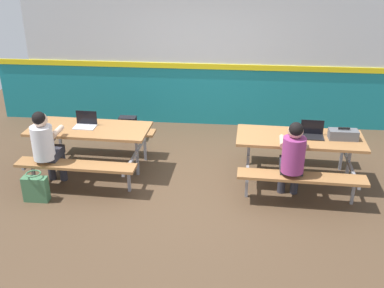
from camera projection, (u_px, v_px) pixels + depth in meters
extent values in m
cube|color=#4C3826|center=(191.00, 184.00, 6.77)|extent=(10.00, 10.00, 0.02)
cube|color=teal|center=(203.00, 96.00, 8.78)|extent=(8.00, 0.12, 1.10)
cube|color=yellow|center=(203.00, 66.00, 8.47)|extent=(8.00, 0.03, 0.10)
cube|color=silver|center=(204.00, 25.00, 8.22)|extent=(6.72, 0.12, 1.40)
cube|color=#9E6B3D|center=(89.00, 129.00, 6.83)|extent=(1.82, 0.82, 0.04)
cube|color=#9E6B3D|center=(76.00, 165.00, 6.37)|extent=(1.71, 0.34, 0.04)
cube|color=#9E6B3D|center=(104.00, 131.00, 7.52)|extent=(1.71, 0.34, 0.04)
cube|color=gray|center=(47.00, 149.00, 7.07)|extent=(0.04, 0.04, 0.70)
cube|color=gray|center=(46.00, 146.00, 7.05)|extent=(0.10, 1.55, 0.04)
cube|color=gray|center=(33.00, 172.00, 6.67)|extent=(0.04, 0.04, 0.41)
cube|color=gray|center=(61.00, 144.00, 7.59)|extent=(0.04, 0.04, 0.41)
cube|color=gray|center=(137.00, 154.00, 6.89)|extent=(0.04, 0.04, 0.70)
cube|color=gray|center=(137.00, 152.00, 6.88)|extent=(0.10, 1.55, 0.04)
cube|color=gray|center=(129.00, 178.00, 6.49)|extent=(0.04, 0.04, 0.41)
cube|color=gray|center=(145.00, 149.00, 7.41)|extent=(0.04, 0.04, 0.41)
cube|color=#9E6B3D|center=(300.00, 138.00, 6.51)|extent=(1.82, 0.82, 0.04)
cube|color=#9E6B3D|center=(302.00, 177.00, 6.06)|extent=(1.71, 0.34, 0.04)
cube|color=#9E6B3D|center=(295.00, 139.00, 7.20)|extent=(1.71, 0.34, 0.04)
cube|color=gray|center=(248.00, 158.00, 6.75)|extent=(0.04, 0.04, 0.70)
cube|color=gray|center=(248.00, 156.00, 6.74)|extent=(0.10, 1.55, 0.04)
cube|color=gray|center=(247.00, 184.00, 6.35)|extent=(0.04, 0.04, 0.41)
cube|color=gray|center=(248.00, 153.00, 7.27)|extent=(0.04, 0.04, 0.41)
cube|color=gray|center=(348.00, 164.00, 6.58)|extent=(0.04, 0.04, 0.70)
cube|color=gray|center=(349.00, 162.00, 6.56)|extent=(0.10, 1.55, 0.04)
cube|color=gray|center=(353.00, 191.00, 6.18)|extent=(0.04, 0.04, 0.41)
cube|color=gray|center=(341.00, 158.00, 7.10)|extent=(0.04, 0.04, 0.41)
cylinder|color=#2D2D38|center=(51.00, 166.00, 6.82)|extent=(0.11, 0.11, 0.45)
cylinder|color=#2D2D38|center=(63.00, 166.00, 6.79)|extent=(0.11, 0.11, 0.45)
cube|color=#2D2D38|center=(50.00, 153.00, 6.55)|extent=(0.31, 0.39, 0.12)
cylinder|color=silver|center=(43.00, 143.00, 6.30)|extent=(0.30, 0.30, 0.48)
cylinder|color=beige|center=(38.00, 130.00, 6.45)|extent=(0.09, 0.30, 0.08)
cylinder|color=beige|center=(57.00, 131.00, 6.42)|extent=(0.09, 0.30, 0.08)
sphere|color=beige|center=(40.00, 120.00, 6.18)|extent=(0.20, 0.20, 0.20)
sphere|color=black|center=(39.00, 118.00, 6.14)|extent=(0.18, 0.18, 0.18)
cylinder|color=#2D2D38|center=(282.00, 178.00, 6.46)|extent=(0.11, 0.11, 0.45)
cylinder|color=#2D2D38|center=(295.00, 179.00, 6.44)|extent=(0.11, 0.11, 0.45)
cube|color=#2D2D38|center=(291.00, 165.00, 6.20)|extent=(0.31, 0.39, 0.12)
cylinder|color=#8C3372|center=(293.00, 155.00, 5.94)|extent=(0.30, 0.30, 0.48)
cylinder|color=tan|center=(282.00, 141.00, 6.10)|extent=(0.09, 0.30, 0.08)
cylinder|color=tan|center=(304.00, 143.00, 6.07)|extent=(0.09, 0.30, 0.08)
sphere|color=tan|center=(296.00, 131.00, 5.83)|extent=(0.20, 0.20, 0.20)
sphere|color=black|center=(296.00, 129.00, 5.78)|extent=(0.18, 0.18, 0.18)
cube|color=silver|center=(85.00, 127.00, 6.82)|extent=(0.33, 0.23, 0.01)
cube|color=black|center=(87.00, 117.00, 6.87)|extent=(0.32, 0.02, 0.21)
cube|color=black|center=(312.00, 137.00, 6.48)|extent=(0.33, 0.23, 0.01)
cube|color=black|center=(312.00, 127.00, 6.53)|extent=(0.32, 0.02, 0.21)
cube|color=#595B60|center=(343.00, 135.00, 6.40)|extent=(0.40, 0.18, 0.14)
cube|color=black|center=(344.00, 128.00, 6.36)|extent=(0.16, 0.02, 0.02)
cube|color=black|center=(128.00, 129.00, 8.15)|extent=(0.30, 0.18, 0.44)
cube|color=black|center=(130.00, 130.00, 8.28)|extent=(0.21, 0.04, 0.19)
cube|color=#3F724C|center=(36.00, 189.00, 6.27)|extent=(0.34, 0.14, 0.36)
torus|color=#3F724C|center=(33.00, 174.00, 6.17)|extent=(0.21, 0.21, 0.02)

